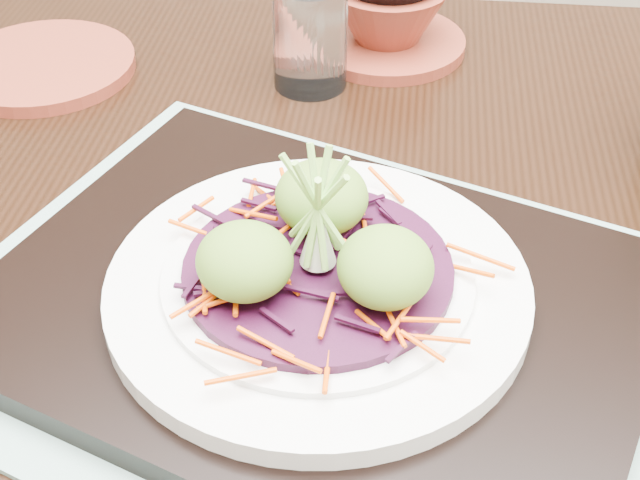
# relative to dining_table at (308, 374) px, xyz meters

# --- Properties ---
(dining_table) EXTENTS (1.33, 0.93, 0.81)m
(dining_table) POSITION_rel_dining_table_xyz_m (0.00, 0.00, 0.00)
(dining_table) COLOR black
(dining_table) RESTS_ON ground
(placemat) EXTENTS (0.55, 0.50, 0.00)m
(placemat) POSITION_rel_dining_table_xyz_m (0.01, -0.05, 0.11)
(placemat) COLOR #82A899
(placemat) RESTS_ON dining_table
(serving_tray) EXTENTS (0.47, 0.42, 0.02)m
(serving_tray) POSITION_rel_dining_table_xyz_m (0.01, -0.05, 0.12)
(serving_tray) COLOR black
(serving_tray) RESTS_ON placemat
(white_plate) EXTENTS (0.25, 0.25, 0.02)m
(white_plate) POSITION_rel_dining_table_xyz_m (0.01, -0.05, 0.14)
(white_plate) COLOR white
(white_plate) RESTS_ON serving_tray
(cabbage_bed) EXTENTS (0.16, 0.16, 0.01)m
(cabbage_bed) POSITION_rel_dining_table_xyz_m (0.01, -0.05, 0.15)
(cabbage_bed) COLOR #340A23
(cabbage_bed) RESTS_ON white_plate
(carrot_julienne) EXTENTS (0.19, 0.19, 0.01)m
(carrot_julienne) POSITION_rel_dining_table_xyz_m (0.01, -0.05, 0.16)
(carrot_julienne) COLOR #DE4903
(carrot_julienne) RESTS_ON cabbage_bed
(guacamole_scoops) EXTENTS (0.14, 0.12, 0.04)m
(guacamole_scoops) POSITION_rel_dining_table_xyz_m (0.01, -0.05, 0.17)
(guacamole_scoops) COLOR olive
(guacamole_scoops) RESTS_ON cabbage_bed
(scallion_garnish) EXTENTS (0.06, 0.06, 0.09)m
(scallion_garnish) POSITION_rel_dining_table_xyz_m (0.01, -0.05, 0.19)
(scallion_garnish) COLOR #86C34E
(scallion_garnish) RESTS_ON cabbage_bed
(terracotta_side_plate) EXTENTS (0.21, 0.21, 0.01)m
(terracotta_side_plate) POSITION_rel_dining_table_xyz_m (-0.25, 0.25, 0.11)
(terracotta_side_plate) COLOR maroon
(terracotta_side_plate) RESTS_ON dining_table
(water_glass) EXTENTS (0.07, 0.07, 0.09)m
(water_glass) POSITION_rel_dining_table_xyz_m (-0.01, 0.24, 0.15)
(water_glass) COLOR white
(water_glass) RESTS_ON dining_table
(terracotta_bowl_set) EXTENTS (0.16, 0.16, 0.06)m
(terracotta_bowl_set) POSITION_rel_dining_table_xyz_m (0.05, 0.31, 0.13)
(terracotta_bowl_set) COLOR maroon
(terracotta_bowl_set) RESTS_ON dining_table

